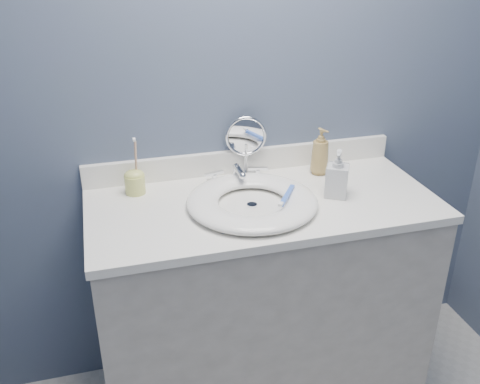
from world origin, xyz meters
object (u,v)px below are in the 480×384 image
object	(u,v)px
soap_bottle_amber	(320,151)
soap_bottle_clear	(337,173)
toothbrush_holder	(135,181)
makeup_mirror	(246,143)

from	to	relation	value
soap_bottle_amber	soap_bottle_clear	bearing A→B (deg)	-114.38
soap_bottle_amber	soap_bottle_clear	xyz separation A→B (m)	(-0.02, -0.19, -0.01)
toothbrush_holder	makeup_mirror	bearing A→B (deg)	7.80
soap_bottle_clear	makeup_mirror	bearing A→B (deg)	163.74
makeup_mirror	soap_bottle_amber	distance (m)	0.29
makeup_mirror	toothbrush_holder	size ratio (longest dim) A/B	1.11
soap_bottle_clear	toothbrush_holder	xyz separation A→B (m)	(-0.69, 0.21, -0.04)
makeup_mirror	toothbrush_holder	bearing A→B (deg)	-165.16
makeup_mirror	toothbrush_holder	distance (m)	0.44
toothbrush_holder	soap_bottle_amber	bearing A→B (deg)	-1.14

